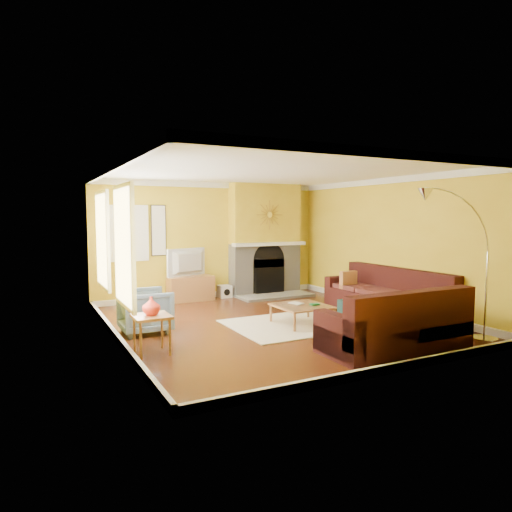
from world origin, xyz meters
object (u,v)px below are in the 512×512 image
coffee_table (302,315)px  media_console (191,288)px  sectional_sofa (356,300)px  arc_lamp (459,270)px  side_table (152,334)px  armchair (145,311)px

coffee_table → media_console: size_ratio=0.88×
sectional_sofa → arc_lamp: bearing=-74.3°
coffee_table → side_table: side_table is taller
coffee_table → sectional_sofa: bearing=-32.0°
side_table → arc_lamp: (4.08, -1.70, 0.87)m
side_table → arc_lamp: 4.50m
armchair → sectional_sofa: bearing=-109.4°
armchair → arc_lamp: (3.88, -2.90, 0.78)m
side_table → arc_lamp: size_ratio=0.24×
sectional_sofa → side_table: bearing=180.0°
media_console → armchair: (-1.60, -2.40, 0.08)m
arc_lamp → media_console: bearing=113.3°
media_console → arc_lamp: (2.28, -5.30, 0.86)m
sectional_sofa → side_table: size_ratio=6.76×
coffee_table → arc_lamp: size_ratio=0.39×
sectional_sofa → media_console: (-1.80, 3.60, -0.17)m
sectional_sofa → coffee_table: size_ratio=4.12×
media_console → side_table: media_console is taller
armchair → side_table: bearing=170.5°
armchair → arc_lamp: arc_lamp is taller
coffee_table → media_console: media_console is taller
sectional_sofa → coffee_table: (-0.80, 0.50, -0.27)m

